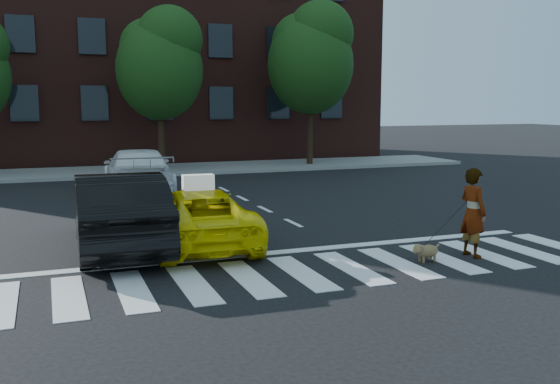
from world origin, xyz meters
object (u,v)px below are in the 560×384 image
object	(u,v)px
woman	(473,213)
dog	(425,251)
tree_right	(311,54)
black_sedan	(119,211)
tree_mid	(160,59)
taxi	(197,217)
white_suv	(138,172)

from	to	relation	value
woman	dog	world-z (taller)	woman
tree_right	woman	bearing A→B (deg)	-102.83
woman	dog	xyz separation A→B (m)	(-1.11, -0.05, -0.68)
tree_right	black_sedan	xyz separation A→B (m)	(-10.39, -13.96, -4.45)
dog	tree_mid	bearing A→B (deg)	90.31
tree_right	taxi	bearing A→B (deg)	-121.85
white_suv	dog	xyz separation A→B (m)	(3.94, -10.80, -0.56)
tree_mid	black_sedan	size ratio (longest dim) A/B	1.44
tree_mid	tree_right	world-z (taller)	tree_right
tree_mid	dog	xyz separation A→B (m)	(2.01, -17.10, -4.64)
tree_mid	white_suv	bearing A→B (deg)	-107.07
tree_right	white_suv	distance (m)	11.82
white_suv	woman	world-z (taller)	woman
black_sedan	taxi	bearing A→B (deg)	174.45
white_suv	tree_mid	bearing A→B (deg)	-102.24
tree_right	woman	size ratio (longest dim) A/B	4.33
tree_right	taxi	size ratio (longest dim) A/B	1.73
tree_mid	woman	xyz separation A→B (m)	(3.12, -17.05, -3.96)
taxi	black_sedan	xyz separation A→B (m)	(-1.60, 0.20, 0.19)
tree_mid	taxi	world-z (taller)	tree_mid
black_sedan	dog	size ratio (longest dim) A/B	7.63
taxi	woman	size ratio (longest dim) A/B	2.50
tree_mid	white_suv	size ratio (longest dim) A/B	1.34
black_sedan	white_suv	xyz separation A→B (m)	(1.46, 7.67, -0.04)
taxi	woman	bearing A→B (deg)	151.92
tree_right	dog	distance (m)	18.51
woman	black_sedan	bearing A→B (deg)	60.13
tree_right	black_sedan	bearing A→B (deg)	-126.66
tree_mid	white_suv	xyz separation A→B (m)	(-1.93, -6.30, -4.08)
taxi	white_suv	distance (m)	7.87
taxi	black_sedan	bearing A→B (deg)	-4.63
taxi	black_sedan	size ratio (longest dim) A/B	0.90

